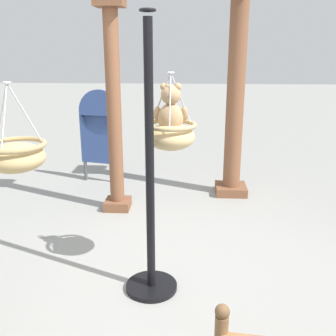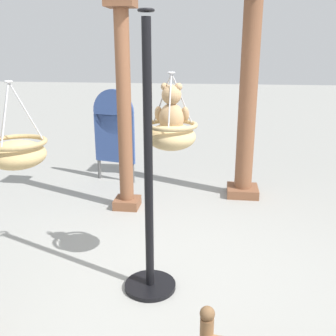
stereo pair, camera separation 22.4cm
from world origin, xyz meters
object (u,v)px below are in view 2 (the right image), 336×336
(hanging_basket_with_teddy, at_px, (171,135))
(hanging_basket_left_high, at_px, (17,153))
(display_pole_central, at_px, (149,215))
(display_sign_board, at_px, (114,128))
(greenhouse_pillar_left, at_px, (248,95))
(greenhouse_pillar_right, at_px, (124,114))
(teddy_bear, at_px, (172,112))

(hanging_basket_with_teddy, distance_m, hanging_basket_left_high, 1.21)
(display_pole_central, distance_m, display_sign_board, 2.96)
(greenhouse_pillar_left, distance_m, greenhouse_pillar_right, 1.65)
(display_sign_board, bearing_deg, hanging_basket_with_teddy, -64.96)
(teddy_bear, bearing_deg, hanging_basket_with_teddy, -90.00)
(display_pole_central, xyz_separation_m, hanging_basket_with_teddy, (0.15, 0.25, 0.62))
(teddy_bear, height_order, hanging_basket_left_high, hanging_basket_left_high)
(hanging_basket_left_high, distance_m, display_sign_board, 3.01)
(greenhouse_pillar_right, relative_size, display_sign_board, 1.79)
(teddy_bear, bearing_deg, display_pole_central, -118.94)
(greenhouse_pillar_left, bearing_deg, hanging_basket_left_high, -125.99)
(hanging_basket_with_teddy, relative_size, hanging_basket_left_high, 0.97)
(greenhouse_pillar_left, relative_size, display_sign_board, 2.04)
(display_pole_central, relative_size, greenhouse_pillar_right, 0.89)
(display_pole_central, bearing_deg, greenhouse_pillar_left, 69.12)
(hanging_basket_left_high, bearing_deg, hanging_basket_with_teddy, 22.31)
(display_pole_central, distance_m, hanging_basket_with_teddy, 0.69)
(display_pole_central, distance_m, hanging_basket_left_high, 1.14)
(greenhouse_pillar_left, relative_size, greenhouse_pillar_right, 1.14)
(display_pole_central, bearing_deg, hanging_basket_left_high, -167.80)
(teddy_bear, relative_size, hanging_basket_left_high, 0.63)
(greenhouse_pillar_right, bearing_deg, hanging_basket_with_teddy, -62.96)
(hanging_basket_with_teddy, distance_m, greenhouse_pillar_left, 2.26)
(hanging_basket_with_teddy, height_order, greenhouse_pillar_left, greenhouse_pillar_left)
(hanging_basket_with_teddy, height_order, greenhouse_pillar_right, greenhouse_pillar_right)
(hanging_basket_with_teddy, xyz_separation_m, greenhouse_pillar_right, (-0.76, 1.48, -0.09))
(greenhouse_pillar_left, distance_m, display_sign_board, 2.05)
(display_sign_board, bearing_deg, greenhouse_pillar_left, -11.55)
(hanging_basket_with_teddy, height_order, display_sign_board, hanging_basket_with_teddy)
(greenhouse_pillar_right, bearing_deg, display_pole_central, -70.71)
(display_sign_board, bearing_deg, greenhouse_pillar_right, -67.92)
(teddy_bear, bearing_deg, hanging_basket_left_high, -156.77)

